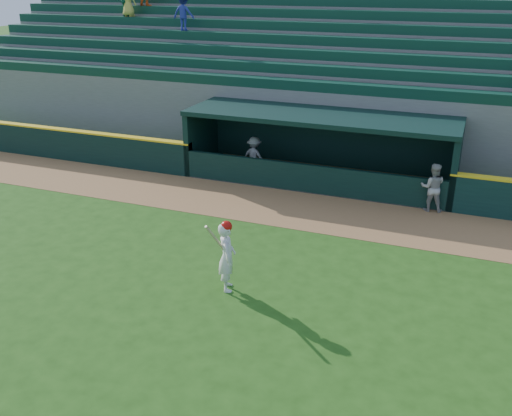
{
  "coord_description": "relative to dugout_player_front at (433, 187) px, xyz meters",
  "views": [
    {
      "loc": [
        4.98,
        -11.12,
        6.93
      ],
      "look_at": [
        0.0,
        1.6,
        1.3
      ],
      "focal_mm": 40.0,
      "sensor_mm": 36.0,
      "label": 1
    }
  ],
  "objects": [
    {
      "name": "dugout",
      "position": [
        -4.04,
        1.64,
        0.58
      ],
      "size": [
        9.4,
        2.8,
        2.46
      ],
      "color": "slate",
      "rests_on": "ground"
    },
    {
      "name": "dugout_player_inside",
      "position": [
        -6.43,
        1.15,
        -0.05
      ],
      "size": [
        1.02,
        0.71,
        1.45
      ],
      "primitive_type": "imported",
      "rotation": [
        0.0,
        0.0,
        2.95
      ],
      "color": "#969691",
      "rests_on": "ground"
    },
    {
      "name": "batter_at_plate",
      "position": [
        -3.99,
        -6.75,
        0.11
      ],
      "size": [
        0.66,
        0.8,
        1.76
      ],
      "color": "silver",
      "rests_on": "ground"
    },
    {
      "name": "stands",
      "position": [
        -4.03,
        6.2,
        1.63
      ],
      "size": [
        34.5,
        6.28,
        7.54
      ],
      "color": "slate",
      "rests_on": "ground"
    },
    {
      "name": "warning_track",
      "position": [
        -4.04,
        -1.47,
        -0.77
      ],
      "size": [
        40.0,
        3.0,
        0.01
      ],
      "primitive_type": "cube",
      "color": "olive",
      "rests_on": "ground"
    },
    {
      "name": "dugout_player_front",
      "position": [
        0.0,
        0.0,
        0.0
      ],
      "size": [
        0.79,
        0.64,
        1.55
      ],
      "primitive_type": "imported",
      "rotation": [
        0.0,
        0.0,
        3.22
      ],
      "color": "#A3A39E",
      "rests_on": "ground"
    },
    {
      "name": "ground",
      "position": [
        -4.04,
        -6.37,
        -0.77
      ],
      "size": [
        120.0,
        120.0,
        0.0
      ],
      "primitive_type": "plane",
      "color": "#224C13",
      "rests_on": "ground"
    },
    {
      "name": "wall_stripe_left",
      "position": [
        -16.29,
        0.18,
        0.46
      ],
      "size": [
        15.5,
        0.32,
        0.06
      ],
      "primitive_type": "cube",
      "color": "yellow",
      "rests_on": "field_wall_left"
    },
    {
      "name": "field_wall_left",
      "position": [
        -16.29,
        0.18,
        -0.17
      ],
      "size": [
        15.5,
        0.3,
        1.2
      ],
      "primitive_type": "cube",
      "color": "black",
      "rests_on": "ground"
    }
  ]
}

